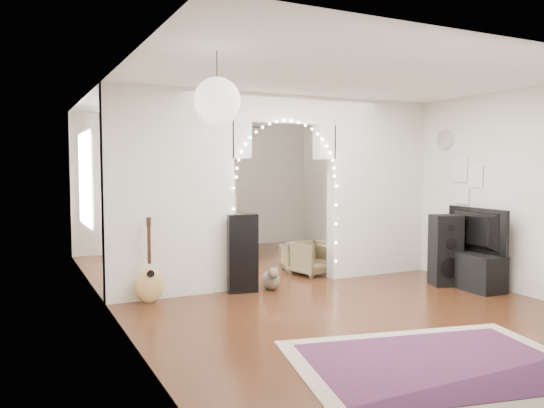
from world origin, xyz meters
name	(u,v)px	position (x,y,z in m)	size (l,w,h in m)	color
floor	(283,283)	(0.00, 0.00, 0.00)	(7.50, 7.50, 0.00)	black
ceiling	(284,95)	(0.00, 0.00, 2.70)	(5.00, 7.50, 0.02)	white
wall_back	(199,183)	(0.00, 3.75, 1.35)	(5.00, 0.02, 2.70)	silver
wall_front	(501,209)	(0.00, -3.75, 1.35)	(5.00, 0.02, 2.70)	silver
wall_left	(102,194)	(-2.50, 0.00, 1.35)	(0.02, 7.50, 2.70)	silver
wall_right	(418,187)	(2.50, 0.00, 1.35)	(0.02, 7.50, 2.70)	silver
divider_wall	(283,185)	(0.00, 0.00, 1.42)	(5.00, 0.20, 2.70)	silver
fairy_lights	(288,177)	(0.00, -0.13, 1.55)	(1.64, 0.04, 1.60)	#FFEABF
window	(85,179)	(-2.47, 1.80, 1.50)	(0.04, 1.20, 1.40)	white
wall_clock	(445,140)	(2.48, -0.60, 2.10)	(0.31, 0.31, 0.03)	white
picture_frames	(464,180)	(2.48, -1.00, 1.50)	(0.02, 0.50, 0.70)	white
paper_lantern	(217,101)	(-1.90, -2.40, 2.25)	(0.40, 0.40, 0.40)	white
ceiling_fan	(231,126)	(0.00, 2.00, 2.40)	(1.10, 1.10, 0.30)	gold
area_rug	(439,364)	(-0.29, -3.40, 0.01)	(2.43, 1.82, 0.02)	maroon
guitar_case	(243,254)	(-0.74, -0.25, 0.53)	(0.40, 0.13, 1.05)	black
acoustic_guitar	(149,272)	(-2.00, -0.25, 0.39)	(0.38, 0.24, 0.91)	#BD844B
tabby_cat	(271,279)	(-0.33, -0.27, 0.15)	(0.31, 0.54, 0.36)	brown
floor_speaker	(446,250)	(2.02, -1.13, 0.50)	(0.48, 0.45, 1.01)	black
media_console	(470,270)	(2.20, -1.40, 0.25)	(0.40, 1.00, 0.50)	black
tv	(471,230)	(2.20, -1.40, 0.81)	(1.07, 0.14, 0.62)	black
bookcase	(193,215)	(-0.50, 2.59, 0.80)	(1.56, 0.40, 1.60)	beige
dining_table	(216,217)	(0.16, 3.20, 0.68)	(1.29, 0.95, 0.76)	brown
flower_vase	(216,209)	(0.16, 3.20, 0.85)	(0.18, 0.18, 0.19)	white
dining_chair_left	(297,258)	(0.62, 0.71, 0.22)	(0.46, 0.47, 0.43)	#493D24
dining_chair_right	(312,258)	(0.69, 0.36, 0.26)	(0.56, 0.58, 0.52)	#493D24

